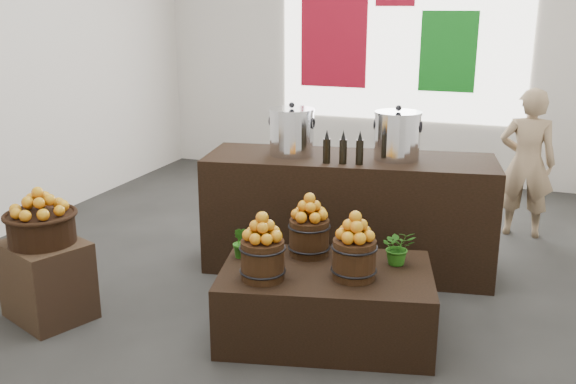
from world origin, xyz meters
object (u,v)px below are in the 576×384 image
(display_table, at_px, (326,303))
(counter, at_px, (348,213))
(wicker_basket, at_px, (42,229))
(shopper, at_px, (527,163))
(stock_pot_left, at_px, (292,133))
(crate, at_px, (48,280))
(stock_pot_center, at_px, (397,137))

(display_table, xyz_separation_m, counter, (-0.18, 1.26, 0.25))
(wicker_basket, xyz_separation_m, shopper, (3.29, 3.14, 0.05))
(counter, distance_m, stock_pot_left, 0.86)
(wicker_basket, distance_m, display_table, 2.13)
(crate, height_order, stock_pot_left, stock_pot_left)
(display_table, distance_m, stock_pot_center, 1.65)
(display_table, xyz_separation_m, stock_pot_center, (0.20, 1.33, 0.95))
(counter, bearing_deg, shopper, 35.30)
(stock_pot_left, bearing_deg, crate, -129.73)
(counter, bearing_deg, crate, -146.78)
(display_table, distance_m, shopper, 3.02)
(stock_pot_center, relative_size, shopper, 0.25)
(wicker_basket, relative_size, stock_pot_left, 1.25)
(crate, distance_m, stock_pot_left, 2.29)
(crate, xyz_separation_m, display_table, (2.03, 0.44, -0.05))
(wicker_basket, distance_m, counter, 2.52)
(stock_pot_left, xyz_separation_m, shopper, (1.94, 1.52, -0.45))
(wicker_basket, bearing_deg, display_table, 12.30)
(stock_pot_center, bearing_deg, stock_pot_left, -170.50)
(crate, distance_m, shopper, 4.57)
(stock_pot_left, height_order, shopper, shopper)
(wicker_basket, height_order, shopper, shopper)
(crate, relative_size, counter, 0.24)
(wicker_basket, relative_size, stock_pot_center, 1.25)
(stock_pot_center, bearing_deg, display_table, -98.78)
(shopper, bearing_deg, stock_pot_center, 52.15)
(crate, height_order, stock_pot_center, stock_pot_center)
(stock_pot_center, bearing_deg, crate, -141.62)
(wicker_basket, bearing_deg, shopper, 43.65)
(display_table, relative_size, stock_pot_center, 3.80)
(shopper, bearing_deg, counter, 44.59)
(wicker_basket, distance_m, stock_pot_center, 2.89)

